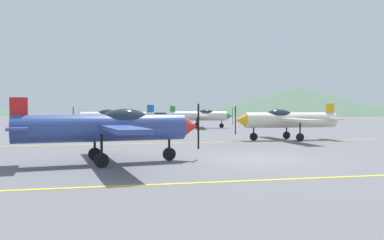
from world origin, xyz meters
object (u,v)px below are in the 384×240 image
at_px(airplane_near, 110,127).
at_px(airplane_far, 114,117).
at_px(airplane_mid, 287,119).
at_px(airplane_back, 201,116).
at_px(car_sedan, 158,119).

bearing_deg(airplane_near, airplane_far, 88.81).
bearing_deg(airplane_far, airplane_near, -91.19).
distance_m(airplane_near, airplane_mid, 14.29).
xyz_separation_m(airplane_near, airplane_mid, (11.25, 8.81, 0.00)).
bearing_deg(airplane_back, car_sedan, 112.83).
relative_size(airplane_mid, airplane_back, 1.00).
height_order(airplane_near, airplane_far, same).
height_order(airplane_far, airplane_back, same).
bearing_deg(airplane_back, airplane_near, -110.20).
bearing_deg(car_sedan, airplane_far, -109.12).
distance_m(airplane_far, airplane_back, 12.15).
xyz_separation_m(airplane_far, airplane_back, (9.33, 7.79, 0.00)).
relative_size(airplane_far, car_sedan, 1.77).
bearing_deg(airplane_back, airplane_mid, -85.03).
relative_size(airplane_near, airplane_mid, 1.00).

